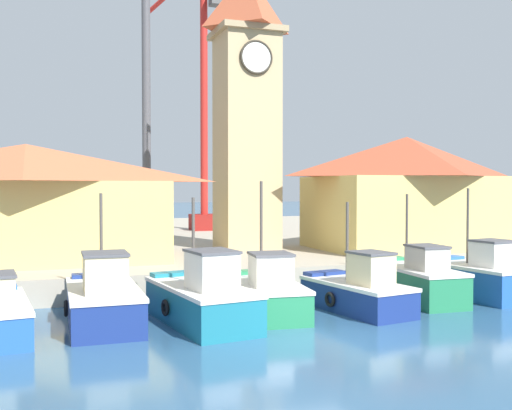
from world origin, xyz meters
TOP-DOWN VIEW (x-y plane):
  - ground_plane at (0.00, 0.00)m, footprint 300.00×300.00m
  - quay_wharf at (0.00, 27.08)m, footprint 120.00×40.00m
  - fishing_boat_left_inner at (-5.43, 3.75)m, footprint 2.25×5.00m
  - fishing_boat_mid_left at (-2.53, 2.85)m, footprint 2.74×5.28m
  - fishing_boat_center at (-0.19, 3.47)m, footprint 2.57×4.63m
  - fishing_boat_mid_right at (3.00, 2.92)m, footprint 2.57×4.56m
  - fishing_boat_right_inner at (6.02, 3.95)m, footprint 2.02×4.81m
  - fishing_boat_right_outer at (8.64, 3.61)m, footprint 2.72×4.35m
  - clock_tower at (2.96, 14.71)m, footprint 3.41×3.41m
  - warehouse_left at (-7.85, 12.67)m, footprint 12.14×6.34m
  - warehouse_right at (11.22, 12.36)m, footprint 10.04×6.88m
  - port_crane_near at (4.31, 29.06)m, footprint 4.89×6.96m
  - port_crane_far at (-0.61, 24.78)m, footprint 3.83×8.32m

SIDE VIEW (x-z plane):
  - ground_plane at x=0.00m, z-range 0.00..0.00m
  - quay_wharf at x=0.00m, z-range 0.00..1.01m
  - fishing_boat_mid_right at x=3.00m, z-range -1.17..2.57m
  - fishing_boat_center at x=-0.19m, z-range -1.51..2.96m
  - fishing_boat_right_inner at x=6.02m, z-range -1.23..2.78m
  - fishing_boat_left_inner at x=-5.43m, z-range -1.26..2.82m
  - fishing_boat_mid_left at x=-2.53m, z-range -1.17..2.77m
  - fishing_boat_right_outer at x=8.64m, z-range -1.31..2.92m
  - warehouse_left at x=-7.85m, z-range 1.06..6.20m
  - warehouse_right at x=11.22m, z-range 1.08..7.03m
  - clock_tower at x=2.96m, z-range 0.67..16.92m
  - port_crane_near at x=4.31m, z-range -1.18..19.10m
  - port_crane_far at x=-0.61m, z-range -1.52..20.57m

